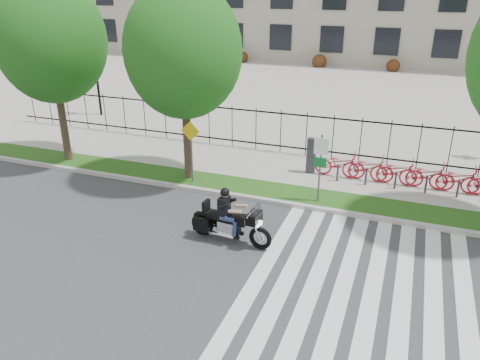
% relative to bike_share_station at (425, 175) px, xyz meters
% --- Properties ---
extents(ground, '(120.00, 120.00, 0.00)m').
position_rel_bike_share_station_xyz_m(ground, '(-6.33, -7.20, -0.68)').
color(ground, '#333335').
rests_on(ground, ground).
extents(curb, '(60.00, 0.20, 0.15)m').
position_rel_bike_share_station_xyz_m(curb, '(-6.33, -3.10, -0.61)').
color(curb, '#AAA8A0').
rests_on(curb, ground).
extents(grass_verge, '(60.00, 1.50, 0.15)m').
position_rel_bike_share_station_xyz_m(grass_verge, '(-6.33, -2.25, -0.61)').
color(grass_verge, '#214D13').
rests_on(grass_verge, ground).
extents(sidewalk, '(60.00, 3.50, 0.15)m').
position_rel_bike_share_station_xyz_m(sidewalk, '(-6.33, 0.25, -0.61)').
color(sidewalk, gray).
rests_on(sidewalk, ground).
extents(plaza, '(80.00, 34.00, 0.10)m').
position_rel_bike_share_station_xyz_m(plaza, '(-6.33, 17.80, -0.63)').
color(plaza, gray).
rests_on(plaza, ground).
extents(crosswalk_stripes, '(5.70, 8.00, 0.01)m').
position_rel_bike_share_station_xyz_m(crosswalk_stripes, '(-1.51, -7.20, -0.67)').
color(crosswalk_stripes, silver).
rests_on(crosswalk_stripes, ground).
extents(iron_fence, '(30.00, 0.06, 2.00)m').
position_rel_bike_share_station_xyz_m(iron_fence, '(-6.33, 2.00, 0.47)').
color(iron_fence, black).
rests_on(iron_fence, sidewalk).
extents(lamp_post_left, '(1.06, 0.70, 4.25)m').
position_rel_bike_share_station_xyz_m(lamp_post_left, '(-18.33, 4.80, 2.52)').
color(lamp_post_left, black).
rests_on(lamp_post_left, ground).
extents(street_tree_0, '(4.51, 4.51, 7.77)m').
position_rel_bike_share_station_xyz_m(street_tree_0, '(-14.95, -2.25, 4.63)').
color(street_tree_0, '#32251B').
rests_on(street_tree_0, grass_verge).
extents(street_tree_1, '(4.37, 4.37, 7.52)m').
position_rel_bike_share_station_xyz_m(street_tree_1, '(-8.95, -2.25, 4.46)').
color(street_tree_1, '#32251B').
rests_on(street_tree_1, grass_verge).
extents(bike_share_station, '(8.98, 0.89, 1.50)m').
position_rel_bike_share_station_xyz_m(bike_share_station, '(0.00, 0.00, 0.00)').
color(bike_share_station, '#2D2D33').
rests_on(bike_share_station, sidewalk).
extents(sign_pole_regulatory, '(0.50, 0.09, 2.50)m').
position_rel_bike_share_station_xyz_m(sign_pole_regulatory, '(-3.58, -2.62, 1.06)').
color(sign_pole_regulatory, '#59595B').
rests_on(sign_pole_regulatory, grass_verge).
extents(sign_pole_warning, '(0.78, 0.09, 2.49)m').
position_rel_bike_share_station_xyz_m(sign_pole_warning, '(-8.61, -2.62, 1.06)').
color(sign_pole_warning, '#59595B').
rests_on(sign_pole_warning, grass_verge).
extents(motorcycle_rider, '(2.78, 0.89, 2.14)m').
position_rel_bike_share_station_xyz_m(motorcycle_rider, '(-5.59, -6.15, 0.03)').
color(motorcycle_rider, black).
rests_on(motorcycle_rider, ground).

